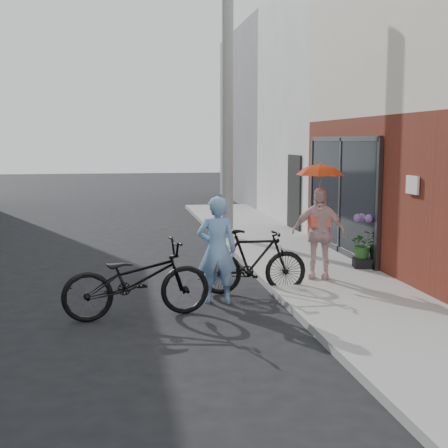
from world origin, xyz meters
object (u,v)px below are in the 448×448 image
object	(u,v)px
kimono_woman	(319,233)
planter	(362,263)
bike_left	(137,280)
bike_right	(253,261)
officer	(217,250)
utility_pole	(228,101)

from	to	relation	value
kimono_woman	planter	xyz separation A→B (m)	(1.13, 0.73, -0.72)
bike_left	bike_right	world-z (taller)	bike_left
bike_right	kimono_woman	distance (m)	1.39
officer	bike_left	world-z (taller)	officer
planter	officer	bearing A→B (deg)	-151.48
officer	kimono_woman	distance (m)	2.18
bike_left	officer	bearing A→B (deg)	-72.24
bike_left	kimono_woman	bearing A→B (deg)	-72.53
bike_left	planter	xyz separation A→B (m)	(4.36, 2.31, -0.35)
utility_pole	kimono_woman	xyz separation A→B (m)	(0.77, -4.92, -2.57)
officer	bike_right	xyz separation A→B (m)	(0.70, 0.52, -0.30)
kimono_woman	planter	bearing A→B (deg)	54.89
bike_left	kimono_woman	size ratio (longest dim) A/B	1.33
officer	bike_left	xyz separation A→B (m)	(-1.27, -0.62, -0.28)
officer	bike_right	bearing A→B (deg)	-133.67
planter	utility_pole	bearing A→B (deg)	114.43
bike_right	utility_pole	bearing A→B (deg)	-5.00
bike_right	bike_left	bearing A→B (deg)	120.51
officer	bike_left	size ratio (longest dim) A/B	0.79
officer	kimono_woman	bearing A→B (deg)	-144.38
bike_left	kimono_woman	distance (m)	3.61
utility_pole	bike_right	size ratio (longest dim) A/B	3.88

